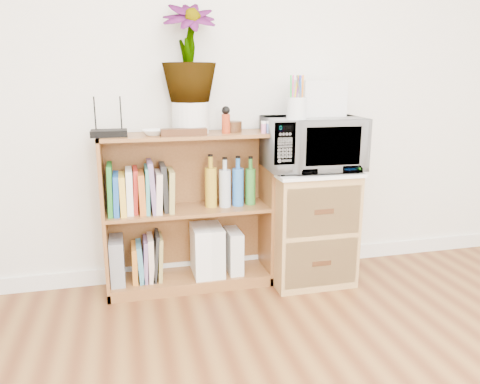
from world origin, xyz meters
name	(u,v)px	position (x,y,z in m)	size (l,w,h in m)	color
skirting_board	(239,263)	(0.00, 2.24, 0.05)	(4.00, 0.02, 0.10)	white
bookshelf	(188,212)	(-0.35, 2.10, 0.47)	(1.00, 0.30, 0.95)	brown
wicker_unit	(308,226)	(0.40, 2.02, 0.35)	(0.50, 0.45, 0.70)	#9E7542
microwave	(312,143)	(0.40, 2.02, 0.88)	(0.57, 0.39, 0.32)	white
pen_cup	(296,108)	(0.25, 1.90, 1.10)	(0.11, 0.11, 0.12)	silver
small_appliance	(319,98)	(0.47, 2.09, 1.14)	(0.27, 0.22, 0.21)	silver
router	(109,133)	(-0.78, 2.08, 0.97)	(0.20, 0.13, 0.04)	black
white_bowl	(153,132)	(-0.54, 2.07, 0.97)	(0.13, 0.13, 0.03)	white
plant_pot	(191,118)	(-0.32, 2.12, 1.04)	(0.21, 0.21, 0.18)	silver
potted_plant	(189,53)	(-0.32, 2.12, 1.40)	(0.31, 0.31, 0.55)	#2F7631
trinket_box	(184,132)	(-0.38, 2.00, 0.97)	(0.26, 0.06, 0.04)	#331F0E
kokeshi_doll	(226,124)	(-0.12, 2.06, 1.01)	(0.05, 0.05, 0.11)	#A23113
wooden_bowl	(233,127)	(-0.07, 2.11, 0.98)	(0.11, 0.11, 0.06)	#3B1E10
paint_jars	(269,128)	(0.12, 2.01, 0.98)	(0.12, 0.04, 0.06)	pink
file_box	(117,260)	(-0.78, 2.10, 0.21)	(0.08, 0.22, 0.27)	gray
magazine_holder_left	(201,250)	(-0.28, 2.09, 0.22)	(0.10, 0.25, 0.31)	white
magazine_holder_mid	(214,249)	(-0.20, 2.09, 0.22)	(0.10, 0.25, 0.31)	silver
magazine_holder_right	(234,251)	(-0.07, 2.09, 0.20)	(0.08, 0.21, 0.27)	silver
cookbooks	(141,190)	(-0.62, 2.10, 0.63)	(0.38, 0.20, 0.30)	#1E7325
liquor_bottles	(229,182)	(-0.10, 2.10, 0.65)	(0.32, 0.07, 0.31)	#B69022
lower_books	(147,259)	(-0.61, 2.10, 0.20)	(0.19, 0.19, 0.29)	#BC6E21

